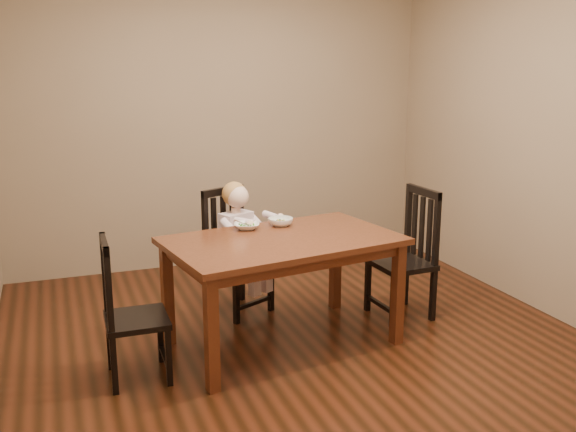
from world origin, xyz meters
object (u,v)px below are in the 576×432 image
object	(u,v)px
toddler	(238,236)
bowl_veg	(281,222)
dining_table	(283,251)
chair_left	(128,313)
chair_right	(407,256)
chair_child	(234,253)
bowl_peas	(247,226)

from	to	relation	value
toddler	bowl_veg	distance (m)	0.45
dining_table	chair_left	xyz separation A→B (m)	(-1.05, -0.15, -0.24)
chair_left	toddler	bearing A→B (deg)	132.63
chair_left	bowl_veg	bearing A→B (deg)	113.34
dining_table	toddler	bearing A→B (deg)	99.98
dining_table	chair_right	world-z (taller)	chair_right
chair_child	toddler	size ratio (longest dim) A/B	1.73
chair_child	chair_left	world-z (taller)	chair_child
toddler	bowl_veg	bearing A→B (deg)	96.23
toddler	chair_child	bearing A→B (deg)	-90.00
chair_right	dining_table	bearing A→B (deg)	95.76
chair_right	bowl_peas	distance (m)	1.27
toddler	bowl_peas	bearing A→B (deg)	58.28
dining_table	bowl_peas	distance (m)	0.36
chair_child	chair_left	bearing A→B (deg)	18.31
bowl_peas	dining_table	bearing A→B (deg)	-62.72
chair_child	chair_right	size ratio (longest dim) A/B	0.98
bowl_veg	dining_table	bearing A→B (deg)	-107.55
bowl_veg	chair_left	bearing A→B (deg)	-157.60
chair_child	bowl_veg	distance (m)	0.57
toddler	bowl_peas	size ratio (longest dim) A/B	3.13
chair_child	toddler	distance (m)	0.15
chair_right	bowl_peas	size ratio (longest dim) A/B	5.53
chair_child	chair_right	bearing A→B (deg)	129.80
chair_left	dining_table	bearing A→B (deg)	99.36
toddler	dining_table	bearing A→B (deg)	74.48
chair_left	toddler	world-z (taller)	chair_left
chair_child	chair_left	distance (m)	1.26
chair_child	bowl_veg	bearing A→B (deg)	95.58
chair_right	bowl_veg	xyz separation A→B (m)	(-0.96, 0.15, 0.31)
chair_left	chair_child	bearing A→B (deg)	134.76
bowl_peas	bowl_veg	distance (m)	0.26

